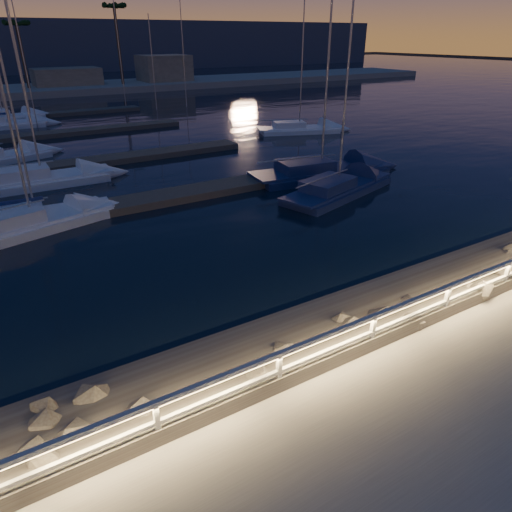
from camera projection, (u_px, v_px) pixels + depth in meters
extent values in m
plane|color=#9F9B90|center=(342.00, 360.00, 11.87)|extent=(400.00, 400.00, 0.00)
cube|color=#9F9B90|center=(418.00, 426.00, 10.00)|extent=(240.00, 5.00, 0.20)
cube|color=#6B645C|center=(307.00, 340.00, 13.15)|extent=(240.00, 3.45, 1.29)
plane|color=black|center=(11.00, 91.00, 73.48)|extent=(320.00, 320.00, 0.00)
plane|color=black|center=(338.00, 395.00, 12.39)|extent=(400.00, 400.00, 0.00)
cube|color=silver|center=(157.00, 422.00, 9.30)|extent=(0.11, 0.11, 1.00)
cube|color=silver|center=(279.00, 371.00, 10.71)|extent=(0.11, 0.11, 1.00)
cube|color=silver|center=(372.00, 332.00, 12.12)|extent=(0.11, 0.11, 1.00)
cube|color=silver|center=(446.00, 301.00, 13.53)|extent=(0.11, 0.11, 1.00)
cube|color=silver|center=(506.00, 276.00, 14.94)|extent=(0.11, 0.11, 1.00)
cube|color=silver|center=(345.00, 328.00, 11.43)|extent=(44.00, 0.12, 0.12)
cube|color=silver|center=(344.00, 344.00, 11.65)|extent=(44.00, 0.09, 0.09)
cube|color=#FFC372|center=(346.00, 331.00, 11.45)|extent=(44.00, 0.04, 0.03)
sphere|color=#6B645C|center=(305.00, 358.00, 11.95)|extent=(0.97, 0.97, 0.97)
sphere|color=#6B645C|center=(476.00, 288.00, 15.23)|extent=(1.01, 1.01, 1.01)
sphere|color=#6B645C|center=(142.00, 417.00, 10.21)|extent=(0.87, 0.87, 0.87)
sphere|color=#6B645C|center=(193.00, 401.00, 10.60)|extent=(1.04, 1.04, 1.04)
cube|color=#585249|center=(142.00, 202.00, 24.31)|extent=(22.00, 2.00, 0.40)
cube|color=#585249|center=(95.00, 162.00, 31.98)|extent=(22.00, 2.00, 0.40)
cube|color=#585249|center=(61.00, 133.00, 41.19)|extent=(22.00, 2.00, 0.40)
cube|color=#585249|center=(40.00, 115.00, 50.39)|extent=(22.00, 2.00, 0.40)
cube|color=#9F9B90|center=(15.00, 92.00, 68.70)|extent=(160.00, 14.00, 1.20)
cube|color=gray|center=(67.00, 79.00, 72.57)|extent=(10.00, 6.00, 3.00)
cube|color=gray|center=(164.00, 70.00, 78.97)|extent=(8.00, 7.00, 4.60)
cylinder|color=brown|center=(23.00, 55.00, 66.65)|extent=(0.44, 0.44, 9.00)
cylinder|color=brown|center=(119.00, 45.00, 71.91)|extent=(0.44, 0.44, 11.50)
cube|color=white|center=(34.00, 227.00, 21.24)|extent=(7.20, 3.94, 0.53)
cube|color=white|center=(32.00, 220.00, 21.09)|extent=(7.67, 3.76, 0.15)
cube|color=white|center=(9.00, 219.00, 20.32)|extent=(3.01, 2.33, 0.63)
cylinder|color=#9E9EA2|center=(0.00, 81.00, 18.45)|extent=(0.12, 0.12, 11.89)
cube|color=white|center=(37.00, 220.00, 22.10)|extent=(6.64, 2.63, 0.47)
cube|color=white|center=(36.00, 214.00, 21.97)|extent=(7.16, 2.34, 0.13)
cube|color=white|center=(14.00, 211.00, 21.46)|extent=(2.64, 1.80, 0.55)
cylinder|color=#9E9EA2|center=(7.00, 88.00, 19.46)|extent=(0.10, 0.10, 11.29)
cylinder|color=#9E9EA2|center=(1.00, 204.00, 21.09)|extent=(4.06, 0.36, 0.07)
cube|color=navy|center=(338.00, 191.00, 26.07)|extent=(8.09, 4.62, 0.51)
cube|color=navy|center=(338.00, 186.00, 25.93)|extent=(8.60, 4.44, 0.14)
cube|color=navy|center=(328.00, 184.00, 25.07)|extent=(3.41, 2.69, 0.61)
cylinder|color=#9E9EA2|center=(349.00, 56.00, 22.97)|extent=(0.11, 0.11, 13.34)
cylinder|color=#9E9EA2|center=(323.00, 178.00, 24.51)|extent=(4.63, 1.43, 0.07)
cube|color=white|center=(44.00, 183.00, 27.54)|extent=(7.48, 2.58, 0.58)
cube|color=white|center=(42.00, 177.00, 27.38)|extent=(8.10, 2.21, 0.16)
cube|color=white|center=(22.00, 173.00, 26.74)|extent=(2.92, 1.90, 0.69)
cylinder|color=#9E9EA2|center=(17.00, 58.00, 24.51)|extent=(0.13, 0.13, 12.94)
cylinder|color=#9E9EA2|center=(10.00, 166.00, 26.27)|extent=(4.66, 0.14, 0.08)
cube|color=navy|center=(321.00, 175.00, 29.10)|extent=(8.86, 4.01, 0.57)
cube|color=navy|center=(321.00, 170.00, 28.94)|extent=(9.50, 3.68, 0.16)
cube|color=navy|center=(305.00, 166.00, 28.35)|extent=(3.59, 2.58, 0.68)
cylinder|color=#9E9EA2|center=(330.00, 38.00, 25.65)|extent=(0.12, 0.12, 14.83)
cylinder|color=#9E9EA2|center=(297.00, 158.00, 27.91)|extent=(5.30, 0.82, 0.08)
cube|color=white|center=(3.00, 127.00, 44.38)|extent=(7.87, 3.19, 0.55)
cube|color=white|center=(2.00, 123.00, 44.23)|extent=(8.48, 2.86, 0.15)
cube|color=white|center=(299.00, 131.00, 42.41)|extent=(7.61, 4.79, 0.48)
cube|color=white|center=(299.00, 128.00, 42.27)|extent=(8.04, 4.66, 0.13)
cube|color=white|center=(289.00, 125.00, 41.97)|extent=(3.26, 2.68, 0.57)
cylinder|color=#9E9EA2|center=(302.00, 53.00, 39.49)|extent=(0.11, 0.11, 12.54)
cylinder|color=#9E9EA2|center=(284.00, 120.00, 41.69)|extent=(4.25, 1.65, 0.07)
cube|color=white|center=(4.00, 121.00, 47.56)|extent=(8.12, 4.49, 0.60)
cube|color=white|center=(4.00, 117.00, 47.39)|extent=(8.64, 4.29, 0.16)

